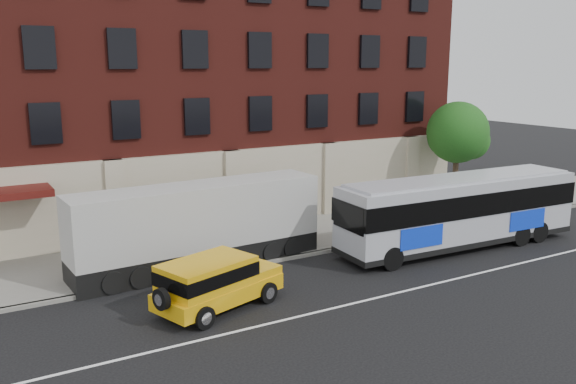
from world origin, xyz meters
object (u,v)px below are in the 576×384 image
city_bus (460,209)px  shipping_container (199,227)px  yellow_suv (214,281)px  sign_pole (88,258)px  street_tree (458,135)px

city_bus → shipping_container: shipping_container is taller
city_bus → yellow_suv: bearing=-175.2°
sign_pole → city_bus: 16.53m
city_bus → yellow_suv: city_bus is taller
street_tree → city_bus: (-5.72, -5.90, -2.54)m
sign_pole → shipping_container: (4.74, 0.89, 0.32)m
city_bus → yellow_suv: 12.92m
street_tree → city_bus: street_tree is taller
sign_pole → yellow_suv: bearing=-46.3°
city_bus → yellow_suv: size_ratio=2.47×
street_tree → sign_pole: bearing=-171.4°
city_bus → street_tree: bearing=45.9°
sign_pole → city_bus: (16.32, -2.56, 0.42)m
street_tree → yellow_suv: street_tree is taller
sign_pole → yellow_suv: sign_pole is taller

